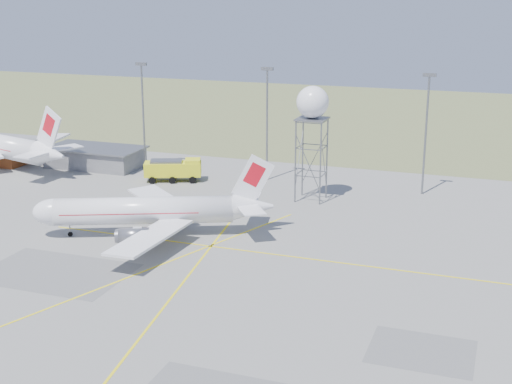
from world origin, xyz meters
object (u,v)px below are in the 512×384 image
(fire_truck, at_px, (174,171))
(baggage_tug, at_px, (103,211))
(radar_tower, at_px, (312,137))
(airliner_main, at_px, (149,211))

(fire_truck, relative_size, baggage_tug, 4.94)
(baggage_tug, bearing_deg, fire_truck, 81.23)
(baggage_tug, bearing_deg, radar_tower, 29.03)
(airliner_main, xyz_separation_m, radar_tower, (16.81, 24.75, 7.06))
(airliner_main, relative_size, radar_tower, 1.72)
(airliner_main, bearing_deg, baggage_tug, -50.86)
(airliner_main, height_order, fire_truck, airliner_main)
(fire_truck, bearing_deg, airliner_main, -92.54)
(airliner_main, xyz_separation_m, baggage_tug, (-11.22, 5.85, -2.94))
(radar_tower, relative_size, baggage_tug, 8.70)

